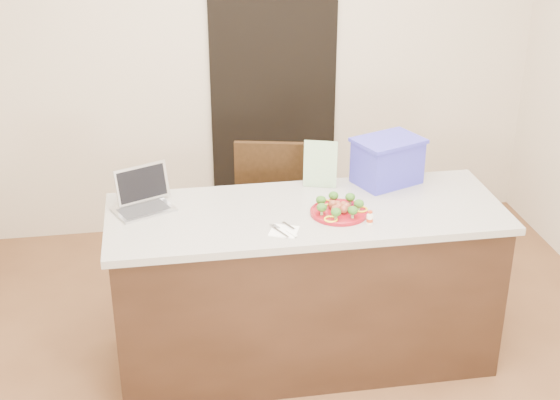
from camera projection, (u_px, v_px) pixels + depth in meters
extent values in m
plane|color=brown|center=(313.00, 384.00, 4.20)|extent=(4.00, 4.00, 0.00)
plane|color=beige|center=(259.00, 46.00, 5.41)|extent=(4.00, 0.00, 4.00)
cube|color=black|center=(274.00, 95.00, 5.56)|extent=(0.90, 0.02, 2.00)
cube|color=black|center=(305.00, 289.00, 4.23)|extent=(2.00, 0.70, 0.88)
cube|color=beige|center=(307.00, 214.00, 4.04)|extent=(2.06, 0.76, 0.04)
cylinder|color=maroon|center=(339.00, 212.00, 3.98)|extent=(0.29, 0.29, 0.02)
torus|color=maroon|center=(339.00, 211.00, 3.98)|extent=(0.29, 0.29, 0.01)
sphere|color=brown|center=(339.00, 207.00, 3.97)|extent=(0.04, 0.04, 0.04)
sphere|color=brown|center=(337.00, 210.00, 3.94)|extent=(0.04, 0.04, 0.04)
sphere|color=brown|center=(343.00, 210.00, 3.94)|extent=(0.04, 0.04, 0.04)
sphere|color=brown|center=(347.00, 208.00, 3.97)|extent=(0.04, 0.04, 0.04)
sphere|color=brown|center=(344.00, 205.00, 3.99)|extent=(0.04, 0.04, 0.04)
sphere|color=brown|center=(338.00, 204.00, 4.01)|extent=(0.04, 0.04, 0.04)
sphere|color=brown|center=(333.00, 205.00, 3.99)|extent=(0.04, 0.04, 0.04)
ellipsoid|color=#1F4813|center=(334.00, 196.00, 4.05)|extent=(0.05, 0.05, 0.04)
ellipsoid|color=#1F4813|center=(321.00, 200.00, 4.00)|extent=(0.05, 0.05, 0.04)
ellipsoid|color=#1F4813|center=(322.00, 207.00, 3.92)|extent=(0.05, 0.05, 0.04)
ellipsoid|color=#1F4813|center=(336.00, 212.00, 3.87)|extent=(0.05, 0.05, 0.04)
ellipsoid|color=#1F4813|center=(353.00, 210.00, 3.89)|extent=(0.05, 0.05, 0.04)
ellipsoid|color=#1F4813|center=(359.00, 204.00, 3.96)|extent=(0.05, 0.05, 0.04)
ellipsoid|color=#1F4813|center=(350.00, 197.00, 4.03)|extent=(0.05, 0.05, 0.04)
torus|color=yellow|center=(325.00, 202.00, 4.06)|extent=(0.07, 0.07, 0.01)
torus|color=yellow|center=(331.00, 219.00, 3.88)|extent=(0.07, 0.07, 0.01)
torus|color=yellow|center=(361.00, 209.00, 3.99)|extent=(0.07, 0.07, 0.01)
cube|color=white|center=(284.00, 231.00, 3.81)|extent=(0.17, 0.17, 0.01)
cube|color=silver|center=(281.00, 232.00, 3.78)|extent=(0.07, 0.12, 0.00)
cube|color=silver|center=(278.00, 226.00, 3.85)|extent=(0.05, 0.06, 0.00)
cube|color=white|center=(291.00, 233.00, 3.77)|extent=(0.05, 0.08, 0.01)
cube|color=silver|center=(288.00, 225.00, 3.85)|extent=(0.05, 0.09, 0.00)
cylinder|color=white|center=(370.00, 219.00, 3.87)|extent=(0.03, 0.03, 0.05)
cylinder|color=white|center=(370.00, 214.00, 3.86)|extent=(0.02, 0.02, 0.01)
cylinder|color=red|center=(370.00, 212.00, 3.86)|extent=(0.02, 0.02, 0.01)
cylinder|color=red|center=(370.00, 220.00, 3.88)|extent=(0.03, 0.03, 0.02)
cube|color=#ABACB0|center=(144.00, 209.00, 4.02)|extent=(0.35, 0.30, 0.01)
cube|color=#ABACB0|center=(142.00, 183.00, 4.07)|extent=(0.28, 0.17, 0.19)
cube|color=black|center=(142.00, 184.00, 4.06)|extent=(0.26, 0.14, 0.16)
cube|color=#29292B|center=(144.00, 209.00, 4.01)|extent=(0.28, 0.23, 0.00)
cube|color=silver|center=(320.00, 164.00, 4.25)|extent=(0.19, 0.09, 0.26)
cube|color=#3130AD|center=(387.00, 162.00, 4.30)|extent=(0.40, 0.35, 0.24)
cube|color=#3130AD|center=(389.00, 141.00, 4.25)|extent=(0.43, 0.37, 0.02)
cube|color=#321E0F|center=(275.00, 234.00, 4.76)|extent=(0.52, 0.52, 0.04)
cube|color=#321E0F|center=(270.00, 180.00, 4.83)|extent=(0.44, 0.14, 0.50)
cylinder|color=#321E0F|center=(249.00, 285.00, 4.67)|extent=(0.04, 0.04, 0.47)
cylinder|color=#321E0F|center=(311.00, 280.00, 4.72)|extent=(0.04, 0.04, 0.47)
cylinder|color=#321E0F|center=(242.00, 255.00, 5.00)|extent=(0.04, 0.04, 0.47)
cylinder|color=#321E0F|center=(299.00, 250.00, 5.06)|extent=(0.04, 0.04, 0.47)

